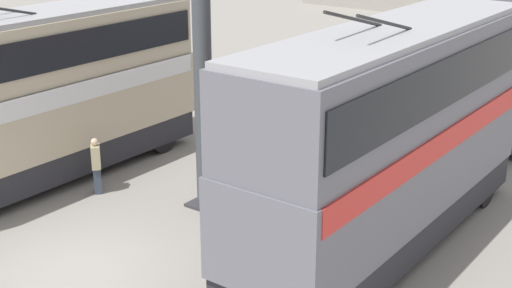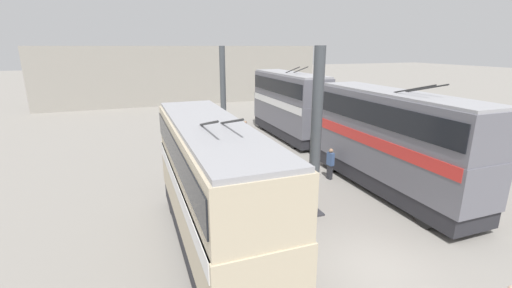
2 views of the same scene
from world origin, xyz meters
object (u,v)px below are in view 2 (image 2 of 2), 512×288
at_px(bus_right_far, 212,181).
at_px(bus_left_near, 393,137).
at_px(person_by_right_row, 261,219).
at_px(person_by_left_row, 330,163).
at_px(person_aisle_midway, 246,131).
at_px(oil_drum, 187,129).
at_px(bus_left_far, 289,101).

bearing_deg(bus_right_far, bus_left_near, -77.80).
height_order(bus_left_near, person_by_right_row, bus_left_near).
bearing_deg(person_by_left_row, person_aisle_midway, 95.87).
distance_m(person_by_right_row, person_aisle_midway, 14.16).
bearing_deg(person_aisle_midway, oil_drum, -42.47).
relative_size(person_by_left_row, person_aisle_midway, 1.06).
bearing_deg(person_by_left_row, oil_drum, 106.97).
bearing_deg(person_aisle_midway, person_by_right_row, 79.90).
distance_m(bus_left_far, person_aisle_midway, 4.42).
bearing_deg(bus_left_far, bus_left_near, 180.00).
relative_size(bus_left_near, person_by_right_row, 6.35).
bearing_deg(bus_left_near, person_by_right_row, 103.70).
relative_size(bus_left_near, person_aisle_midway, 5.90).
bearing_deg(person_by_left_row, bus_left_far, 72.21).
bearing_deg(oil_drum, bus_right_far, 173.64).
relative_size(bus_right_far, oil_drum, 11.06).
bearing_deg(bus_left_near, person_aisle_midway, 18.35).
xyz_separation_m(person_by_left_row, oil_drum, (13.49, 5.87, -0.51)).
height_order(bus_left_far, bus_right_far, bus_left_far).
xyz_separation_m(bus_left_far, person_by_right_row, (-13.93, 7.85, -2.17)).
bearing_deg(person_by_left_row, bus_left_near, -60.72).
relative_size(person_by_right_row, oil_drum, 1.74).
distance_m(bus_left_near, bus_left_far, 12.01).
bearing_deg(bus_right_far, oil_drum, -6.36).
bearing_deg(bus_left_far, bus_right_far, 145.33).
bearing_deg(person_by_right_row, bus_right_far, -42.58).
distance_m(person_by_left_row, person_by_right_row, 7.49).
distance_m(bus_left_far, person_by_left_row, 9.82).
relative_size(bus_left_far, bus_right_far, 0.94).
height_order(bus_right_far, person_by_right_row, bus_right_far).
distance_m(bus_left_near, person_by_left_row, 3.77).
bearing_deg(bus_left_near, bus_left_far, -0.00).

